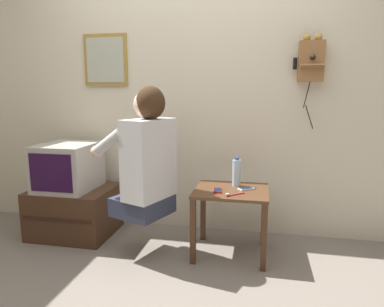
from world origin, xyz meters
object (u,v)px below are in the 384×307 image
(wall_phone_antique, at_px, (311,60))
(cell_phone_spare, at_px, (246,189))
(person, at_px, (146,157))
(framed_picture, at_px, (106,60))
(toothbrush, at_px, (234,194))
(water_bottle, at_px, (236,173))
(television, at_px, (68,166))
(cell_phone_held, at_px, (218,190))

(wall_phone_antique, bearing_deg, cell_phone_spare, -140.84)
(person, height_order, framed_picture, framed_picture)
(person, distance_m, wall_phone_antique, 1.49)
(toothbrush, bearing_deg, water_bottle, -40.90)
(framed_picture, height_order, toothbrush, framed_picture)
(framed_picture, bearing_deg, water_bottle, -15.42)
(television, xyz_separation_m, cell_phone_spare, (1.52, -0.07, -0.09))
(water_bottle, bearing_deg, cell_phone_spare, -45.84)
(television, xyz_separation_m, framed_picture, (0.22, 0.35, 0.91))
(person, height_order, cell_phone_spare, person)
(cell_phone_held, bearing_deg, water_bottle, 46.64)
(water_bottle, bearing_deg, toothbrush, -89.27)
(person, relative_size, cell_phone_spare, 7.11)
(toothbrush, bearing_deg, framed_picture, 22.72)
(television, relative_size, water_bottle, 2.20)
(wall_phone_antique, relative_size, cell_phone_spare, 5.49)
(person, distance_m, framed_picture, 1.13)
(person, relative_size, wall_phone_antique, 1.29)
(person, bearing_deg, water_bottle, -45.00)
(television, height_order, toothbrush, television)
(television, bearing_deg, cell_phone_spare, -2.60)
(cell_phone_spare, bearing_deg, framed_picture, -146.48)
(framed_picture, relative_size, water_bottle, 1.97)
(framed_picture, distance_m, water_bottle, 1.55)
(television, distance_m, water_bottle, 1.44)
(wall_phone_antique, relative_size, framed_picture, 1.62)
(person, distance_m, cell_phone_held, 0.58)
(water_bottle, bearing_deg, framed_picture, 164.58)
(wall_phone_antique, relative_size, toothbrush, 5.70)
(television, distance_m, cell_phone_held, 1.33)
(wall_phone_antique, xyz_separation_m, water_bottle, (-0.54, -0.29, -0.86))
(television, distance_m, toothbrush, 1.46)
(water_bottle, bearing_deg, cell_phone_held, -126.59)
(cell_phone_spare, relative_size, water_bottle, 0.58)
(cell_phone_held, bearing_deg, framed_picture, 148.41)
(television, bearing_deg, person, -18.21)
(wall_phone_antique, bearing_deg, person, -154.26)
(person, bearing_deg, cell_phone_held, -56.50)
(wall_phone_antique, xyz_separation_m, cell_phone_held, (-0.67, -0.46, -0.97))
(cell_phone_spare, bearing_deg, water_bottle, -174.40)
(cell_phone_held, distance_m, toothbrush, 0.15)
(framed_picture, xyz_separation_m, cell_phone_spare, (1.30, -0.42, -1.00))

